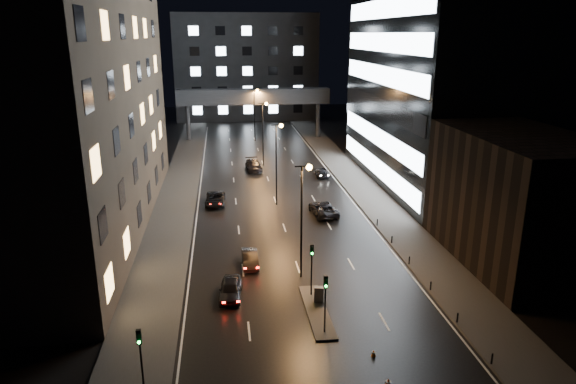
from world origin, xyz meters
name	(u,v)px	position (x,y,z in m)	size (l,w,h in m)	color
ground	(268,179)	(0.00, 40.00, 0.00)	(160.00, 160.00, 0.00)	black
sidewalk_left	(179,191)	(-12.50, 35.00, 0.07)	(5.00, 110.00, 0.15)	#383533
sidewalk_right	(360,185)	(12.50, 35.00, 0.07)	(5.00, 110.00, 0.15)	#383533
building_left	(57,38)	(-22.50, 24.00, 20.00)	(15.00, 48.00, 40.00)	#2D2319
building_right_low	(517,199)	(20.00, 9.00, 6.00)	(10.00, 18.00, 12.00)	black
building_right_glass	(457,17)	(25.00, 36.00, 22.50)	(20.00, 36.00, 45.00)	black
building_far	(246,67)	(0.00, 98.00, 12.50)	(34.00, 14.00, 25.00)	#333335
skybridge	(254,97)	(0.00, 70.00, 8.34)	(30.00, 3.00, 10.00)	#333335
median_island	(317,311)	(0.30, 2.00, 0.07)	(1.60, 8.00, 0.15)	#383533
traffic_signal_near	(312,261)	(0.30, 4.49, 3.09)	(0.28, 0.34, 4.40)	black
traffic_signal_far	(325,295)	(0.30, -1.01, 3.09)	(0.28, 0.34, 4.40)	black
traffic_signal_corner	(140,352)	(-11.50, -6.01, 2.94)	(0.28, 0.34, 4.40)	black
bollard_row	(419,273)	(10.20, 6.50, 0.45)	(0.12, 25.12, 0.90)	black
streetlight_near	(303,207)	(0.16, 8.00, 6.50)	(1.45, 0.50, 10.15)	black
streetlight_mid_a	(278,154)	(0.16, 28.00, 6.50)	(1.45, 0.50, 10.15)	black
streetlight_mid_b	(264,126)	(0.16, 48.00, 6.50)	(1.45, 0.50, 10.15)	black
streetlight_far	(255,108)	(0.16, 68.00, 6.50)	(1.45, 0.50, 10.15)	black
car_away_a	(230,289)	(-6.20, 5.17, 0.73)	(1.71, 4.26, 1.45)	black
car_away_b	(250,259)	(-4.28, 10.94, 0.66)	(1.39, 4.00, 1.32)	black
car_away_c	(215,199)	(-7.56, 29.06, 0.71)	(2.36, 5.12, 1.42)	black
car_away_d	(254,165)	(-1.76, 45.08, 0.80)	(2.24, 5.52, 1.60)	black
car_toward_a	(323,209)	(5.06, 23.54, 0.77)	(2.56, 5.55, 1.54)	black
car_toward_b	(322,172)	(8.10, 40.26, 0.65)	(1.81, 4.45, 1.29)	black
utility_cabinet	(319,294)	(0.70, 3.31, 0.78)	(0.73, 0.45, 1.25)	#48484A
cone_a	(388,382)	(3.00, -7.08, 0.27)	(0.41, 0.41, 0.54)	#FF540D
cone_b	(374,353)	(3.00, -4.02, 0.23)	(0.33, 0.33, 0.46)	orange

